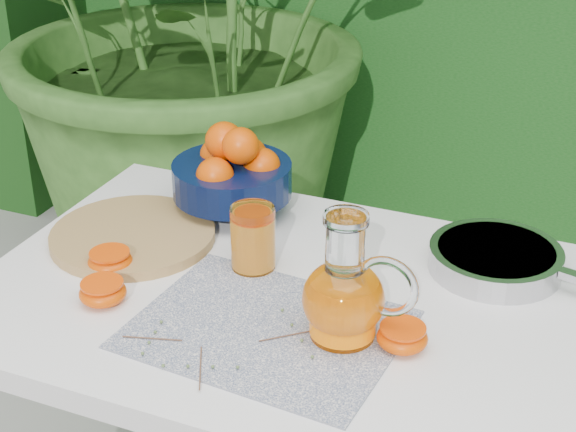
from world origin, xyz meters
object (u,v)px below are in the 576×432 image
at_px(white_table, 283,332).
at_px(saute_pan, 497,259).
at_px(juice_pitcher, 345,296).
at_px(fruit_bowl, 233,172).
at_px(cutting_board, 133,236).

bearing_deg(white_table, saute_pan, 33.29).
bearing_deg(white_table, juice_pitcher, -31.83).
distance_m(fruit_bowl, saute_pan, 0.52).
xyz_separation_m(cutting_board, saute_pan, (0.63, 0.15, 0.01)).
height_order(white_table, cutting_board, cutting_board).
xyz_separation_m(white_table, cutting_board, (-0.32, 0.05, 0.09)).
distance_m(white_table, cutting_board, 0.34).
xyz_separation_m(cutting_board, juice_pitcher, (0.45, -0.14, 0.06)).
bearing_deg(juice_pitcher, cutting_board, 163.13).
distance_m(cutting_board, saute_pan, 0.65).
bearing_deg(cutting_board, white_table, -9.60).
xyz_separation_m(white_table, juice_pitcher, (0.13, -0.08, 0.16)).
height_order(cutting_board, saute_pan, saute_pan).
relative_size(white_table, juice_pitcher, 4.89).
height_order(juice_pitcher, saute_pan, juice_pitcher).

